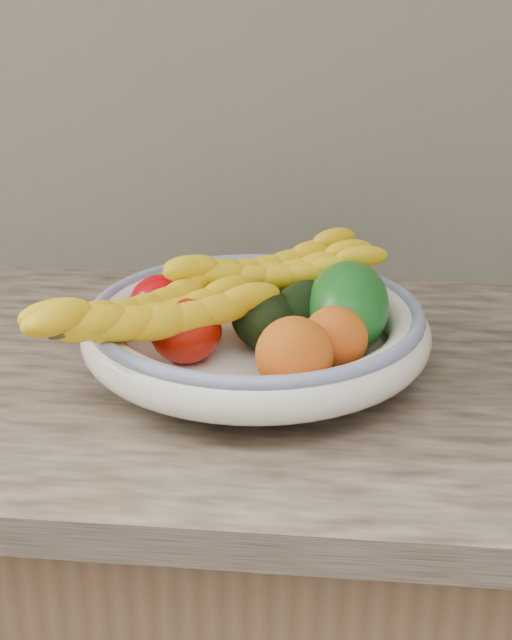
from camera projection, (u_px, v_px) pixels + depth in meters
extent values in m
cube|color=tan|center=(258.00, 376.00, 1.04)|extent=(2.44, 0.66, 0.04)
cube|color=beige|center=(280.00, 101.00, 1.22)|extent=(2.40, 0.02, 0.50)
cylinder|color=white|center=(256.00, 362.00, 1.01)|extent=(0.13, 0.13, 0.02)
cylinder|color=white|center=(256.00, 351.00, 1.01)|extent=(0.32, 0.32, 0.01)
torus|color=white|center=(256.00, 330.00, 1.00)|extent=(0.39, 0.39, 0.05)
torus|color=#32488E|center=(256.00, 312.00, 0.99)|extent=(0.37, 0.37, 0.02)
ellipsoid|color=#F25905|center=(248.00, 294.00, 1.09)|extent=(0.06, 0.06, 0.04)
ellipsoid|color=#DB6604|center=(284.00, 295.00, 1.08)|extent=(0.07, 0.07, 0.05)
ellipsoid|color=#E15F04|center=(261.00, 301.00, 1.06)|extent=(0.06, 0.06, 0.04)
ellipsoid|color=#BD0005|center=(162.00, 304.00, 1.03)|extent=(0.09, 0.09, 0.07)
ellipsoid|color=#A61005|center=(186.00, 331.00, 0.96)|extent=(0.10, 0.10, 0.07)
ellipsoid|color=black|center=(263.00, 318.00, 0.99)|extent=(0.11, 0.12, 0.07)
ellipsoid|color=black|center=(305.00, 312.00, 1.01)|extent=(0.11, 0.12, 0.07)
ellipsoid|color=#105617|center=(347.00, 307.00, 0.99)|extent=(0.13, 0.15, 0.12)
ellipsoid|color=orange|center=(294.00, 355.00, 0.89)|extent=(0.08, 0.08, 0.08)
ellipsoid|color=orange|center=(335.00, 339.00, 0.93)|extent=(0.08, 0.08, 0.07)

